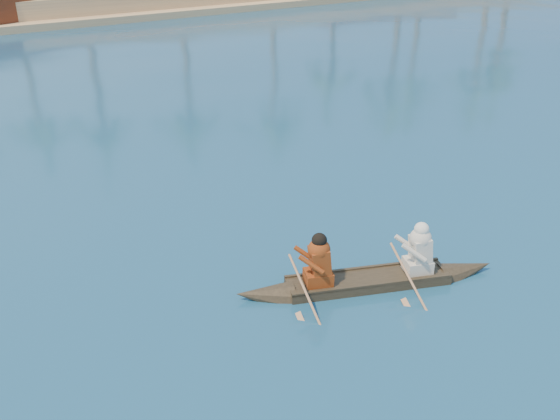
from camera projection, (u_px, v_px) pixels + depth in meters
ground at (502, 131)px, 17.01m from camera, size 160.00×160.00×0.00m
canoe at (369, 273)px, 10.04m from camera, size 4.29×2.02×1.20m
barge_mid at (33, 8)px, 32.90m from camera, size 12.08×7.21×1.91m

